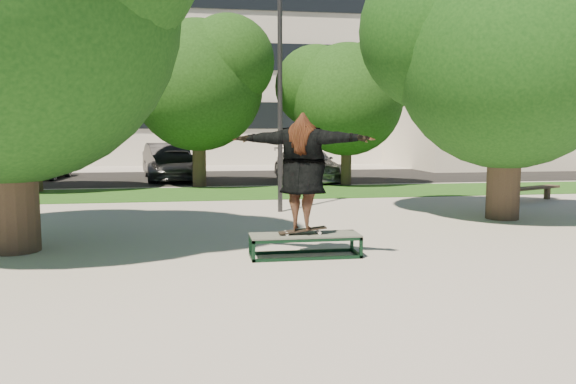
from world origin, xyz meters
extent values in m
plane|color=gray|center=(0.00, 0.00, 0.00)|extent=(120.00, 120.00, 0.00)
cube|color=#1B4213|center=(1.00, 9.50, 0.01)|extent=(30.00, 4.00, 0.02)
cube|color=black|center=(0.00, 16.00, 0.01)|extent=(40.00, 8.00, 0.01)
cylinder|color=#38281E|center=(-4.20, 1.00, 1.60)|extent=(0.84, 0.84, 3.20)
sphere|color=#10360E|center=(-4.20, 1.00, 4.07)|extent=(5.80, 5.80, 5.80)
cylinder|color=#38281E|center=(6.00, 3.00, 1.50)|extent=(0.76, 0.76, 3.00)
sphere|color=#10360E|center=(6.00, 3.00, 3.78)|extent=(5.20, 5.20, 5.20)
sphere|color=#10360E|center=(4.70, 3.78, 4.43)|extent=(3.90, 3.90, 3.90)
sphere|color=#10360E|center=(7.17, 2.48, 4.69)|extent=(3.64, 3.64, 3.64)
cylinder|color=#38281E|center=(-6.50, 11.00, 1.40)|extent=(0.44, 0.44, 2.80)
sphere|color=black|center=(-6.50, 11.00, 3.46)|extent=(4.40, 4.40, 4.40)
sphere|color=black|center=(-7.60, 11.66, 4.01)|extent=(3.30, 3.30, 3.30)
sphere|color=black|center=(-5.51, 10.56, 4.23)|extent=(3.08, 3.08, 3.08)
cylinder|color=#38281E|center=(-1.00, 12.00, 1.50)|extent=(0.50, 0.50, 3.00)
sphere|color=black|center=(-1.00, 12.00, 3.72)|extent=(4.80, 4.80, 4.80)
sphere|color=black|center=(-2.20, 12.72, 4.32)|extent=(3.60, 3.60, 3.60)
sphere|color=black|center=(0.08, 11.52, 4.56)|extent=(3.36, 3.36, 3.36)
cylinder|color=#38281E|center=(4.50, 11.50, 1.30)|extent=(0.40, 0.40, 2.60)
sphere|color=black|center=(4.50, 11.50, 3.23)|extent=(4.20, 4.20, 4.20)
sphere|color=black|center=(3.45, 12.13, 3.75)|extent=(3.15, 3.15, 3.15)
sphere|color=black|center=(5.45, 11.08, 3.96)|extent=(2.94, 2.94, 2.94)
cylinder|color=#2D2D30|center=(1.00, 5.00, 3.00)|extent=(0.12, 0.12, 6.00)
cube|color=beige|center=(-2.00, 32.00, 8.00)|extent=(30.00, 14.00, 16.00)
cube|color=black|center=(-2.00, 24.94, 3.00)|extent=(27.60, 0.12, 1.60)
cube|color=black|center=(-2.00, 24.94, 6.50)|extent=(27.60, 0.12, 1.60)
cube|color=beige|center=(18.00, 22.00, 4.00)|extent=(15.00, 10.00, 8.00)
cube|color=#475147|center=(0.64, -0.20, 0.36)|extent=(1.80, 0.60, 0.03)
cylinder|color=white|center=(0.33, -0.28, 0.40)|extent=(0.06, 0.03, 0.06)
cylinder|color=white|center=(0.33, -0.12, 0.40)|extent=(0.06, 0.03, 0.06)
cylinder|color=white|center=(0.87, -0.28, 0.40)|extent=(0.06, 0.03, 0.06)
cylinder|color=white|center=(0.87, -0.12, 0.40)|extent=(0.06, 0.03, 0.06)
cube|color=black|center=(0.60, -0.20, 0.44)|extent=(0.78, 0.20, 0.10)
imported|color=#4D3721|center=(0.60, -0.20, 1.40)|extent=(2.39, 1.55, 1.90)
cube|color=#4E412F|center=(7.58, 5.55, 0.18)|extent=(0.18, 0.18, 0.36)
cube|color=#4E412F|center=(9.42, 6.34, 0.18)|extent=(0.18, 0.18, 0.36)
cube|color=#4E412F|center=(8.50, 5.95, 0.38)|extent=(2.65, 1.42, 0.07)
imported|color=#9F9FA3|center=(-7.56, 16.50, 0.65)|extent=(1.73, 3.90, 1.30)
imported|color=black|center=(-2.31, 15.58, 0.78)|extent=(2.57, 4.95, 1.55)
imported|color=#595A5E|center=(-2.00, 14.88, 0.64)|extent=(2.28, 4.66, 1.27)
imported|color=#9D9EA2|center=(3.41, 13.70, 0.70)|extent=(2.42, 4.98, 1.39)
camera|label=1|loc=(-1.10, -9.11, 2.06)|focal=35.00mm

